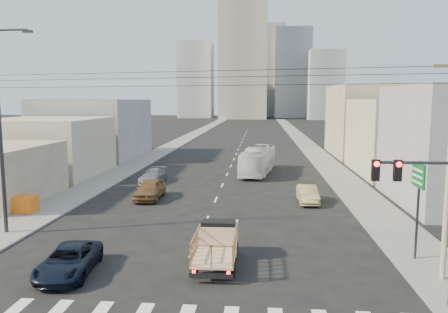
# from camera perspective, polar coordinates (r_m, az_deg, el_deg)

# --- Properties ---
(ground) EXTENTS (420.00, 420.00, 0.00)m
(ground) POSITION_cam_1_polar(r_m,az_deg,el_deg) (21.78, -4.93, -13.92)
(ground) COLOR black
(ground) RESTS_ON ground
(sidewalk_left) EXTENTS (3.50, 180.00, 0.12)m
(sidewalk_left) POSITION_cam_1_polar(r_m,az_deg,el_deg) (91.61, -4.85, 2.43)
(sidewalk_left) COLOR slate
(sidewalk_left) RESTS_ON ground
(sidewalk_right) EXTENTS (3.50, 180.00, 0.12)m
(sidewalk_right) POSITION_cam_1_polar(r_m,az_deg,el_deg) (90.71, 9.97, 2.30)
(sidewalk_right) COLOR slate
(sidewalk_right) RESTS_ON ground
(lane_dashes) EXTENTS (0.15, 104.00, 0.01)m
(lane_dashes) POSITION_cam_1_polar(r_m,az_deg,el_deg) (73.50, 2.01, 1.20)
(lane_dashes) COLOR silver
(lane_dashes) RESTS_ON ground
(flatbed_pickup) EXTENTS (1.95, 4.41, 1.90)m
(flatbed_pickup) POSITION_cam_1_polar(r_m,az_deg,el_deg) (21.48, -0.95, -11.10)
(flatbed_pickup) COLOR #D0B28B
(flatbed_pickup) RESTS_ON ground
(navy_pickup) EXTENTS (2.54, 4.77, 1.27)m
(navy_pickup) POSITION_cam_1_polar(r_m,az_deg,el_deg) (21.64, -19.60, -12.68)
(navy_pickup) COLOR black
(navy_pickup) RESTS_ON ground
(city_bus) EXTENTS (3.99, 10.60, 2.88)m
(city_bus) POSITION_cam_1_polar(r_m,az_deg,el_deg) (47.30, 4.47, -0.50)
(city_bus) COLOR silver
(city_bus) RESTS_ON ground
(sedan_brown) EXTENTS (1.89, 4.66, 1.59)m
(sedan_brown) POSITION_cam_1_polar(r_m,az_deg,el_deg) (35.61, -9.63, -4.25)
(sedan_brown) COLOR brown
(sedan_brown) RESTS_ON ground
(sedan_tan) EXTENTS (1.49, 4.06, 1.33)m
(sedan_tan) POSITION_cam_1_polar(r_m,az_deg,el_deg) (34.52, 10.86, -4.86)
(sedan_tan) COLOR #9C905B
(sedan_tan) RESTS_ON ground
(sedan_grey) EXTENTS (2.06, 4.60, 1.31)m
(sedan_grey) POSITION_cam_1_polar(r_m,az_deg,el_deg) (42.63, -9.30, -2.51)
(sedan_grey) COLOR slate
(sedan_grey) RESTS_ON ground
(traffic_signal) EXTENTS (3.23, 0.35, 6.00)m
(traffic_signal) POSITION_cam_1_polar(r_m,az_deg,el_deg) (18.05, 25.12, -5.55)
(traffic_signal) COLOR #2D2D33
(traffic_signal) RESTS_ON ground
(green_sign) EXTENTS (0.18, 1.60, 5.00)m
(green_sign) POSITION_cam_1_polar(r_m,az_deg,el_deg) (23.20, 24.04, -3.60)
(green_sign) COLOR #2D2D33
(green_sign) RESTS_ON ground
(streetlamp_left) EXTENTS (2.36, 0.25, 12.00)m
(streetlamp_left) POSITION_cam_1_polar(r_m,az_deg,el_deg) (28.27, -27.08, 3.60)
(streetlamp_left) COLOR #2D2D33
(streetlamp_left) RESTS_ON ground
(overhead_wires) EXTENTS (23.01, 5.02, 0.72)m
(overhead_wires) POSITION_cam_1_polar(r_m,az_deg,el_deg) (21.80, -4.53, 10.16)
(overhead_wires) COLOR black
(overhead_wires) RESTS_ON ground
(crate_stack) EXTENTS (1.80, 1.20, 1.14)m
(crate_stack) POSITION_cam_1_polar(r_m,az_deg,el_deg) (33.70, -24.81, -5.68)
(crate_stack) COLOR orange
(crate_stack) RESTS_ON sidewalk_left
(bldg_right_mid) EXTENTS (11.00, 14.00, 8.00)m
(bldg_right_mid) POSITION_cam_1_polar(r_m,az_deg,el_deg) (50.74, 23.15, 2.37)
(bldg_right_mid) COLOR #B5AE92
(bldg_right_mid) RESTS_ON ground
(bldg_right_far) EXTENTS (12.00, 16.00, 10.00)m
(bldg_right_far) POSITION_cam_1_polar(r_m,az_deg,el_deg) (66.15, 19.26, 4.44)
(bldg_right_far) COLOR gray
(bldg_right_far) RESTS_ON ground
(bldg_left_mid) EXTENTS (11.00, 12.00, 6.00)m
(bldg_left_mid) POSITION_cam_1_polar(r_m,az_deg,el_deg) (49.65, -22.21, 1.16)
(bldg_left_mid) COLOR #B5AE92
(bldg_left_mid) RESTS_ON ground
(bldg_left_far) EXTENTS (12.00, 16.00, 8.00)m
(bldg_left_far) POSITION_cam_1_polar(r_m,az_deg,el_deg) (63.43, -16.54, 3.54)
(bldg_left_far) COLOR gray
(bldg_left_far) RESTS_ON ground
(high_rise_tower) EXTENTS (20.00, 20.00, 60.00)m
(high_rise_tower) POSITION_cam_1_polar(r_m,az_deg,el_deg) (191.42, 2.55, 13.99)
(high_rise_tower) COLOR tan
(high_rise_tower) RESTS_ON ground
(midrise_ne) EXTENTS (16.00, 16.00, 40.00)m
(midrise_ne) POSITION_cam_1_polar(r_m,az_deg,el_deg) (205.86, 8.94, 10.65)
(midrise_ne) COLOR #999CA2
(midrise_ne) RESTS_ON ground
(midrise_nw) EXTENTS (15.00, 15.00, 34.00)m
(midrise_nw) POSITION_cam_1_polar(r_m,az_deg,el_deg) (202.36, -3.69, 9.93)
(midrise_nw) COLOR #999CA2
(midrise_nw) RESTS_ON ground
(midrise_back) EXTENTS (18.00, 18.00, 44.00)m
(midrise_back) POSITION_cam_1_polar(r_m,az_deg,el_deg) (220.46, 5.50, 11.00)
(midrise_back) COLOR gray
(midrise_back) RESTS_ON ground
(midrise_east) EXTENTS (14.00, 14.00, 28.00)m
(midrise_east) POSITION_cam_1_polar(r_m,az_deg,el_deg) (186.98, 13.07, 9.05)
(midrise_east) COLOR #999CA2
(midrise_east) RESTS_ON ground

